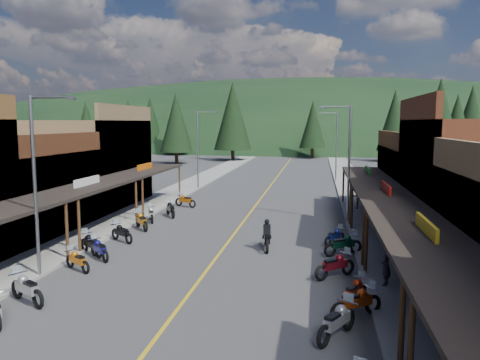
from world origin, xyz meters
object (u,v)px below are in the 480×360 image
at_px(pine_2, 233,116).
at_px(bike_east_5, 354,291).
at_px(pine_0, 86,124).
at_px(bike_west_12, 185,200).
at_px(bike_west_11, 171,208).
at_px(bike_east_3, 337,320).
at_px(bike_west_9, 141,220).
at_px(shop_east_3, 439,182).
at_px(bike_west_4, 27,287).
at_px(pine_10, 176,123).
at_px(bike_east_6, 335,264).
at_px(shop_west_2, 12,192).
at_px(bike_east_8, 335,236).
at_px(pine_3, 313,124).
at_px(pedestrian_east_a, 386,266).
at_px(rider_on_bike, 267,237).
at_px(shop_west_3, 86,163).
at_px(bike_west_5, 77,260).
at_px(streetlight_2, 347,158).
at_px(pine_5, 472,116).
at_px(pine_4, 395,120).
at_px(bike_west_7, 91,243).
at_px(streetlight_1, 199,146).
at_px(bike_east_4, 356,301).
at_px(pine_11, 439,120).
at_px(pine_8, 129,128).
at_px(pine_9, 457,126).
at_px(bike_east_7, 343,243).
at_px(bike_west_10, 151,214).
at_px(streetlight_0, 37,178).
at_px(pine_7, 150,121).
at_px(streetlight_3, 335,143).
at_px(bike_west_8, 122,232).

height_order(pine_2, bike_east_5, pine_2).
relative_size(pine_0, bike_west_12, 5.29).
bearing_deg(bike_west_11, bike_east_3, -88.81).
bearing_deg(bike_west_9, shop_east_3, -17.61).
xyz_separation_m(bike_west_4, bike_east_3, (11.49, -1.06, -0.01)).
height_order(pine_10, bike_east_6, pine_10).
distance_m(shop_west_2, bike_east_8, 19.88).
height_order(pine_10, bike_west_4, pine_10).
bearing_deg(bike_west_11, bike_west_12, 59.30).
xyz_separation_m(pine_3, pedestrian_east_a, (3.86, -70.92, -5.51)).
relative_size(pine_2, bike_west_4, 6.18).
bearing_deg(rider_on_bike, bike_west_9, 151.97).
xyz_separation_m(shop_west_3, bike_west_5, (7.89, -16.17, -2.97)).
relative_size(streetlight_2, pine_5, 0.57).
xyz_separation_m(pine_4, bike_west_5, (-23.89, -64.87, -6.69)).
xyz_separation_m(shop_west_2, bike_west_7, (7.25, -4.03, -1.90)).
xyz_separation_m(streetlight_1, bike_east_4, (13.38, -30.12, -3.85)).
bearing_deg(shop_west_3, pine_2, 85.37).
bearing_deg(pine_11, bike_east_6, -108.66).
height_order(pine_8, pedestrian_east_a, pine_8).
distance_m(streetlight_2, pine_9, 40.78).
height_order(pine_8, bike_east_7, pine_8).
distance_m(pine_8, bike_west_10, 37.83).
bearing_deg(pine_10, shop_east_3, -50.63).
height_order(shop_east_3, streetlight_1, streetlight_1).
height_order(pine_0, bike_west_11, pine_0).
distance_m(streetlight_1, bike_east_8, 24.30).
relative_size(pine_4, bike_west_7, 5.60).
relative_size(shop_west_2, streetlight_0, 1.36).
distance_m(pine_10, bike_east_8, 54.19).
relative_size(streetlight_2, bike_east_5, 4.04).
bearing_deg(bike_east_3, bike_west_12, 148.44).
height_order(pine_4, bike_west_11, pine_4).
xyz_separation_m(streetlight_0, pine_2, (-3.05, 64.00, 3.53)).
relative_size(pine_7, pine_8, 1.25).
bearing_deg(bike_east_7, bike_west_9, -139.53).
bearing_deg(streetlight_3, pine_9, 41.34).
bearing_deg(pine_0, pine_11, -21.80).
relative_size(streetlight_0, bike_west_8, 3.88).
relative_size(bike_west_7, bike_east_7, 1.00).
bearing_deg(bike_west_12, streetlight_3, -9.25).
relative_size(shop_east_3, bike_east_8, 5.81).
bearing_deg(bike_west_10, pine_2, 68.91).
bearing_deg(bike_east_4, streetlight_1, 168.46).
relative_size(streetlight_3, bike_east_3, 3.58).
xyz_separation_m(bike_west_10, bike_east_5, (12.77, -12.95, -0.02)).
distance_m(streetlight_1, pine_0, 51.93).
xyz_separation_m(pine_4, bike_east_8, (-11.97, -58.16, -6.70)).
bearing_deg(bike_west_8, shop_west_2, 116.04).
relative_size(pine_2, bike_east_3, 6.26).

